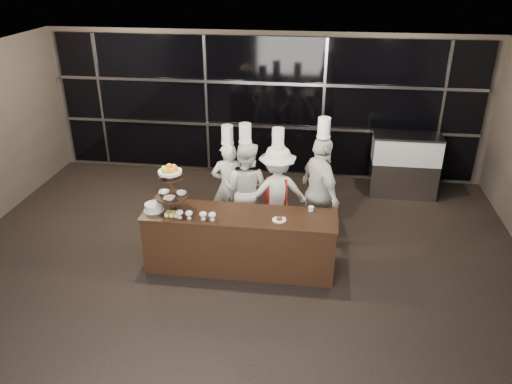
# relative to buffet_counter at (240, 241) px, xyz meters

# --- Properties ---
(room) EXTENTS (10.00, 10.00, 10.00)m
(room) POSITION_rel_buffet_counter_xyz_m (-0.08, -1.35, 1.03)
(room) COLOR black
(room) RESTS_ON ground
(window_wall) EXTENTS (8.60, 0.10, 2.80)m
(window_wall) POSITION_rel_buffet_counter_xyz_m (-0.08, 3.59, 1.04)
(window_wall) COLOR black
(window_wall) RESTS_ON ground
(buffet_counter) EXTENTS (2.84, 0.74, 0.92)m
(buffet_counter) POSITION_rel_buffet_counter_xyz_m (0.00, 0.00, 0.00)
(buffet_counter) COLOR black
(buffet_counter) RESTS_ON ground
(display_stand) EXTENTS (0.48, 0.48, 0.74)m
(display_stand) POSITION_rel_buffet_counter_xyz_m (-1.00, -0.00, 0.87)
(display_stand) COLOR black
(display_stand) RESTS_ON buffet_counter
(compotes) EXTENTS (0.59, 0.11, 0.12)m
(compotes) POSITION_rel_buffet_counter_xyz_m (-0.59, -0.22, 0.54)
(compotes) COLOR silver
(compotes) RESTS_ON buffet_counter
(layer_cake) EXTENTS (0.30, 0.30, 0.11)m
(layer_cake) POSITION_rel_buffet_counter_xyz_m (-1.28, -0.05, 0.51)
(layer_cake) COLOR white
(layer_cake) RESTS_ON buffet_counter
(pastry_squares) EXTENTS (0.19, 0.13, 0.05)m
(pastry_squares) POSITION_rel_buffet_counter_xyz_m (-0.96, -0.17, 0.48)
(pastry_squares) COLOR #ECDE73
(pastry_squares) RESTS_ON buffet_counter
(small_plate) EXTENTS (0.20, 0.20, 0.05)m
(small_plate) POSITION_rel_buffet_counter_xyz_m (0.59, -0.10, 0.47)
(small_plate) COLOR white
(small_plate) RESTS_ON buffet_counter
(chef_cup) EXTENTS (0.08, 0.08, 0.07)m
(chef_cup) POSITION_rel_buffet_counter_xyz_m (1.03, 0.25, 0.49)
(chef_cup) COLOR white
(chef_cup) RESTS_ON buffet_counter
(display_case) EXTENTS (1.28, 0.56, 1.24)m
(display_case) POSITION_rel_buffet_counter_xyz_m (2.75, 2.95, 0.22)
(display_case) COLOR #A5A5AA
(display_case) RESTS_ON ground
(chef_a) EXTENTS (0.63, 0.47, 1.86)m
(chef_a) POSITION_rel_buffet_counter_xyz_m (-0.39, 1.22, 0.35)
(chef_a) COLOR silver
(chef_a) RESTS_ON ground
(chef_b) EXTENTS (0.92, 0.79, 1.95)m
(chef_b) POSITION_rel_buffet_counter_xyz_m (-0.07, 1.05, 0.38)
(chef_b) COLOR white
(chef_b) RESTS_ON ground
(chef_c) EXTENTS (1.16, 0.85, 1.91)m
(chef_c) POSITION_rel_buffet_counter_xyz_m (0.45, 1.02, 0.35)
(chef_c) COLOR white
(chef_c) RESTS_ON ground
(chef_d) EXTENTS (0.91, 1.17, 2.15)m
(chef_d) POSITION_rel_buffet_counter_xyz_m (1.15, 0.89, 0.47)
(chef_d) COLOR silver
(chef_d) RESTS_ON ground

